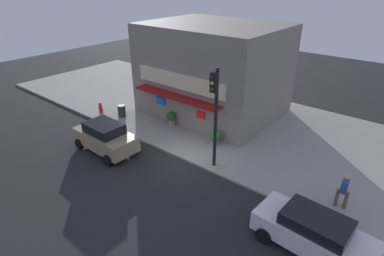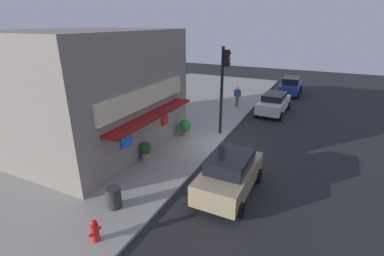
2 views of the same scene
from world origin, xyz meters
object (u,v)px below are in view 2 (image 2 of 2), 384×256
traffic_light (224,80)px  potted_plant_by_window (185,127)px  parked_car_white (274,103)px  trash_can (114,198)px  parked_car_tan (230,174)px  potted_plant_by_doorway (146,150)px  fire_hydrant (95,231)px  parked_car_blue (291,86)px  pedestrian (237,95)px

traffic_light → potted_plant_by_window: (-1.27, 1.98, -2.89)m
traffic_light → parked_car_white: size_ratio=1.21×
trash_can → parked_car_tan: bearing=-50.4°
potted_plant_by_doorway → potted_plant_by_window: potted_plant_by_window is taller
parked_car_tan → fire_hydrant: bearing=147.1°
parked_car_white → parked_car_tan: size_ratio=1.10×
potted_plant_by_window → parked_car_blue: parked_car_blue is taller
pedestrian → potted_plant_by_window: size_ratio=1.68×
potted_plant_by_doorway → parked_car_blue: bearing=-15.2°
traffic_light → pedestrian: traffic_light is taller
trash_can → parked_car_tan: 4.71m
traffic_light → fire_hydrant: 11.06m
pedestrian → potted_plant_by_window: 7.63m
fire_hydrant → potted_plant_by_window: size_ratio=0.80×
pedestrian → parked_car_blue: size_ratio=0.40×
trash_can → parked_car_tan: parked_car_tan is taller
fire_hydrant → parked_car_tan: 5.55m
traffic_light → parked_car_tan: size_ratio=1.33×
fire_hydrant → parked_car_white: (16.72, -2.70, 0.32)m
potted_plant_by_doorway → potted_plant_by_window: (3.86, -0.33, 0.04)m
traffic_light → trash_can: traffic_light is taller
potted_plant_by_window → parked_car_tan: size_ratio=0.25×
traffic_light → pedestrian: (6.27, 0.88, -2.51)m
fire_hydrant → parked_car_blue: (23.58, -3.13, 0.36)m
traffic_light → potted_plant_by_doorway: size_ratio=5.54×
trash_can → potted_plant_by_window: 7.72m
potted_plant_by_window → trash_can: bearing=-173.8°
fire_hydrant → trash_can: bearing=20.2°
parked_car_white → parked_car_tan: bearing=-178.5°
traffic_light → parked_car_blue: traffic_light is taller
potted_plant_by_doorway → parked_car_white: (11.23, -4.46, 0.19)m
pedestrian → parked_car_blue: pedestrian is taller
parked_car_white → pedestrian: bearing=86.9°
trash_can → parked_car_white: size_ratio=0.19×
traffic_light → potted_plant_by_doorway: 6.34m
fire_hydrant → potted_plant_by_doorway: 5.76m
potted_plant_by_window → parked_car_blue: (14.24, -4.57, 0.19)m
parked_car_blue → trash_can: bearing=170.3°
potted_plant_by_window → pedestrian: bearing=-8.3°
pedestrian → traffic_light: bearing=-172.0°
fire_hydrant → potted_plant_by_window: 9.45m
fire_hydrant → pedestrian: size_ratio=0.48×
fire_hydrant → potted_plant_by_doorway: (5.48, 1.77, 0.13)m
traffic_light → pedestrian: 6.81m
pedestrian → parked_car_white: size_ratio=0.38×
parked_car_white → fire_hydrant: bearing=170.8°
potted_plant_by_doorway → parked_car_tan: 4.85m
fire_hydrant → trash_can: (1.66, 0.61, 0.03)m
trash_can → potted_plant_by_doorway: (3.82, 1.16, 0.10)m
potted_plant_by_doorway → parked_car_tan: (-0.83, -4.77, 0.26)m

